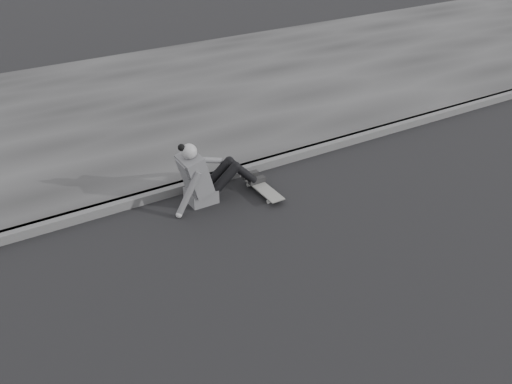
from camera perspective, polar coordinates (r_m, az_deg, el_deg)
ground at (r=7.72m, az=21.89°, el=-2.45°), size 80.00×80.00×0.00m
curb at (r=9.20m, az=9.71°, el=5.28°), size 24.00×0.16×0.12m
sidewalk at (r=11.46m, az=-0.05°, el=10.88°), size 24.00×6.00×0.12m
skateboard at (r=7.65m, az=0.70°, el=0.34°), size 0.20×0.78×0.09m
seated_woman at (r=7.39m, az=-5.15°, el=1.62°), size 1.38×0.46×0.88m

